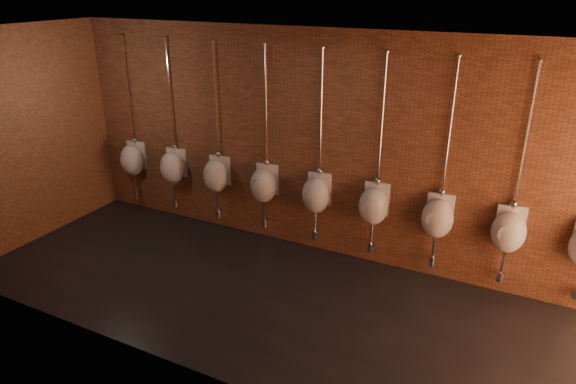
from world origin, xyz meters
The scene contains 10 objects.
ground centered at (0.00, 0.00, 0.00)m, with size 8.50×8.50×0.00m, color black.
room_shell centered at (0.00, 0.00, 2.01)m, with size 8.54×3.04×3.22m.
urinal_0 centered at (-3.58, 1.35, 0.94)m, with size 0.46×0.42×2.72m.
urinal_1 centered at (-2.73, 1.35, 0.94)m, with size 0.46×0.42×2.72m.
urinal_2 centered at (-1.88, 1.35, 0.94)m, with size 0.46×0.42×2.72m.
urinal_3 centered at (-1.03, 1.35, 0.94)m, with size 0.46×0.42×2.72m.
urinal_4 centered at (-0.17, 1.35, 0.94)m, with size 0.46×0.42×2.72m.
urinal_5 centered at (0.68, 1.35, 0.94)m, with size 0.46×0.42×2.72m.
urinal_6 centered at (1.53, 1.35, 0.94)m, with size 0.46×0.42×2.72m.
urinal_7 centered at (2.38, 1.35, 0.94)m, with size 0.46×0.42×2.72m.
Camera 1 is at (2.49, -4.82, 3.76)m, focal length 32.00 mm.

